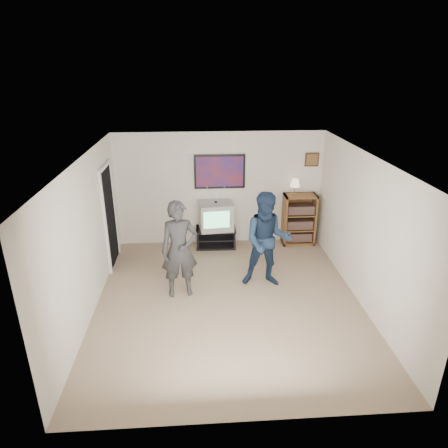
{
  "coord_description": "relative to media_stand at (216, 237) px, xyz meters",
  "views": [
    {
      "loc": [
        -0.48,
        -5.87,
        3.85
      ],
      "look_at": [
        -0.03,
        0.72,
        1.15
      ],
      "focal_mm": 32.0,
      "sensor_mm": 36.0,
      "label": 1
    }
  ],
  "objects": [
    {
      "name": "person_tall",
      "position": [
        -0.72,
        -1.92,
        0.65
      ],
      "size": [
        0.69,
        0.51,
        1.73
      ],
      "primitive_type": "imported",
      "rotation": [
        0.0,
        0.0,
        0.17
      ],
      "color": "#2B2C2E",
      "rests_on": "room_shell"
    },
    {
      "name": "small_picture",
      "position": [
        2.1,
        0.25,
        1.66
      ],
      "size": [
        0.3,
        0.03,
        0.3
      ],
      "primitive_type": "cube",
      "color": "#4A2817",
      "rests_on": "room_shell"
    },
    {
      "name": "doorway",
      "position": [
        -2.13,
        -0.63,
        0.78
      ],
      "size": [
        0.03,
        0.85,
        2.0
      ],
      "primitive_type": "cube",
      "color": "black",
      "rests_on": "room_shell"
    },
    {
      "name": "bookshelf",
      "position": [
        1.86,
        0.05,
        0.36
      ],
      "size": [
        0.7,
        0.4,
        1.15
      ],
      "primitive_type": null,
      "color": "#523818",
      "rests_on": "room_shell"
    },
    {
      "name": "media_stand",
      "position": [
        0.0,
        0.0,
        0.0
      ],
      "size": [
        0.88,
        0.51,
        0.43
      ],
      "rotation": [
        0.0,
        0.0,
        -0.03
      ],
      "color": "black",
      "rests_on": "room_shell"
    },
    {
      "name": "crt_television",
      "position": [
        0.0,
        0.0,
        0.52
      ],
      "size": [
        0.76,
        0.67,
        0.6
      ],
      "primitive_type": null,
      "rotation": [
        0.0,
        0.0,
        0.1
      ],
      "color": "#A09F9B",
      "rests_on": "media_stand"
    },
    {
      "name": "room_shell",
      "position": [
        0.1,
        -1.88,
        1.03
      ],
      "size": [
        4.51,
        5.0,
        2.51
      ],
      "color": "#77624B",
      "rests_on": "ground"
    },
    {
      "name": "person_short",
      "position": [
        0.84,
        -1.69,
        0.67
      ],
      "size": [
        0.93,
        0.76,
        1.78
      ],
      "primitive_type": "imported",
      "rotation": [
        0.0,
        0.0,
        -0.11
      ],
      "color": "#172640",
      "rests_on": "room_shell"
    },
    {
      "name": "poster",
      "position": [
        0.1,
        0.25,
        1.43
      ],
      "size": [
        1.1,
        0.03,
        0.75
      ],
      "primitive_type": "cube",
      "color": "black",
      "rests_on": "room_shell"
    },
    {
      "name": "air_vent",
      "position": [
        -0.45,
        0.25,
        1.73
      ],
      "size": [
        0.28,
        0.02,
        0.14
      ],
      "primitive_type": "cube",
      "color": "white",
      "rests_on": "room_shell"
    },
    {
      "name": "table_lamp",
      "position": [
        1.73,
        0.09,
        1.11
      ],
      "size": [
        0.22,
        0.22,
        0.35
      ],
      "primitive_type": null,
      "color": "#FFE9C1",
      "rests_on": "bookshelf"
    },
    {
      "name": "controller_left",
      "position": [
        -0.76,
        -1.7,
        0.97
      ],
      "size": [
        0.05,
        0.12,
        0.03
      ],
      "primitive_type": "cube",
      "rotation": [
        0.0,
        0.0,
        0.11
      ],
      "color": "white",
      "rests_on": "person_tall"
    },
    {
      "name": "controller_right",
      "position": [
        0.89,
        -1.44,
        0.85
      ],
      "size": [
        0.03,
        0.11,
        0.03
      ],
      "primitive_type": "cube",
      "rotation": [
        0.0,
        0.0,
        0.01
      ],
      "color": "white",
      "rests_on": "person_short"
    }
  ]
}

